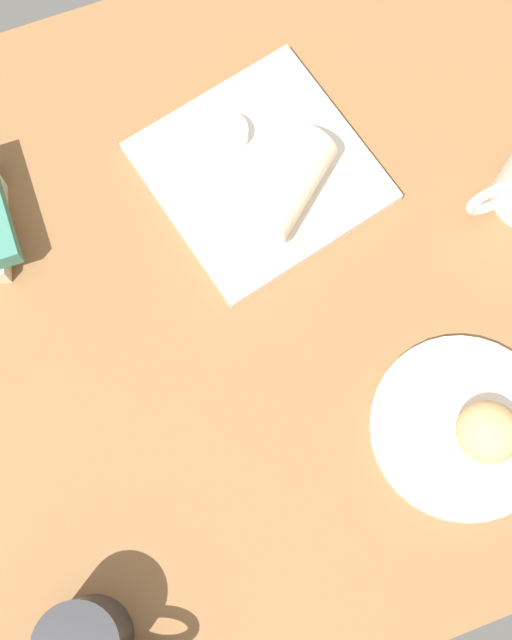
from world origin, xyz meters
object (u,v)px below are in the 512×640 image
at_px(scone_pastry, 488,432).
at_px(square_plate, 260,172).
at_px(breakfast_wrap, 286,182).
at_px(round_plate, 463,427).
at_px(sauce_cup, 229,133).

xyz_separation_m(scone_pastry, square_plate, (-0.12, 0.40, -0.03)).
bearing_deg(breakfast_wrap, round_plate, 154.67).
xyz_separation_m(sauce_cup, breakfast_wrap, (0.04, -0.10, 0.02)).
relative_size(square_plate, sauce_cup, 5.28).
xyz_separation_m(square_plate, breakfast_wrap, (0.02, -0.04, 0.04)).
distance_m(square_plate, breakfast_wrap, 0.06).
relative_size(round_plate, square_plate, 0.85).
distance_m(square_plate, sauce_cup, 0.06).
distance_m(scone_pastry, square_plate, 0.42).
xyz_separation_m(round_plate, sauce_cup, (-0.13, 0.44, 0.02)).
xyz_separation_m(round_plate, square_plate, (-0.11, 0.38, 0.00)).
bearing_deg(scone_pastry, round_plate, 132.30).
bearing_deg(sauce_cup, breakfast_wrap, -68.00).
xyz_separation_m(scone_pastry, sauce_cup, (-0.14, 0.45, -0.01)).
bearing_deg(breakfast_wrap, sauce_cup, -18.10).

